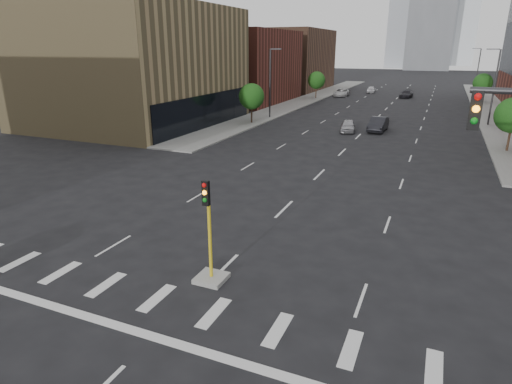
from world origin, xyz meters
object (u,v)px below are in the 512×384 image
Objects in this scene: median_traffic_signal at (210,260)px; car_distant at (371,90)px; car_mid_right at (378,124)px; car_deep_right at (406,94)px; car_near_left at (348,126)px; car_far_left at (342,92)px.

car_distant is (-6.16, 81.18, -0.27)m from median_traffic_signal.
car_mid_right is (1.50, 37.04, -0.17)m from median_traffic_signal.
median_traffic_signal is 81.42m from car_distant.
median_traffic_signal reaches higher than car_distant.
median_traffic_signal is 74.42m from car_deep_right.
car_mid_right is 1.00× the size of car_deep_right.
car_distant is (-7.66, 44.15, -0.10)m from car_mid_right.
car_mid_right is at bearing -83.81° from car_distant.
car_near_left is at bearing -88.76° from car_deep_right.
car_distant is at bearing 102.47° from car_mid_right.
car_mid_right is 37.37m from car_deep_right.
car_deep_right is (0.00, 37.37, -0.10)m from car_mid_right.
car_far_left is (-8.87, 36.85, 0.08)m from car_near_left.
car_near_left is (-1.63, 35.34, -0.29)m from median_traffic_signal.
car_near_left is 0.82× the size of car_mid_right.
car_mid_right is 0.89× the size of car_far_left.
car_far_left is at bearing 94.23° from car_near_left.
median_traffic_signal is at bearing -89.69° from car_mid_right.
car_distant is (-7.66, 6.78, -0.01)m from car_deep_right.
median_traffic_signal is at bearing -89.32° from car_distant.
median_traffic_signal reaches higher than car_near_left.
car_deep_right is 10.23m from car_distant.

